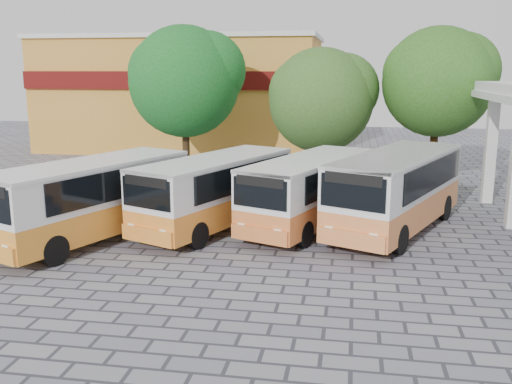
% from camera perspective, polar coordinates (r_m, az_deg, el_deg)
% --- Properties ---
extents(ground, '(90.00, 90.00, 0.00)m').
position_cam_1_polar(ground, '(17.36, 3.33, -7.81)').
color(ground, slate).
rests_on(ground, ground).
extents(shophouse_block, '(20.40, 10.40, 8.30)m').
position_cam_1_polar(shophouse_block, '(44.13, -7.21, 9.79)').
color(shophouse_block, orange).
rests_on(shophouse_block, ground).
extents(bus_far_left, '(5.15, 8.35, 2.81)m').
position_cam_1_polar(bus_far_left, '(20.67, -16.13, -0.32)').
color(bus_far_left, orange).
rests_on(bus_far_left, ground).
extents(bus_centre_left, '(4.99, 8.04, 2.70)m').
position_cam_1_polar(bus_centre_left, '(21.47, -4.04, 0.42)').
color(bus_centre_left, orange).
rests_on(bus_centre_left, ground).
extents(bus_centre_right, '(4.80, 7.94, 2.67)m').
position_cam_1_polar(bus_centre_right, '(21.64, 5.40, 0.45)').
color(bus_centre_right, orange).
rests_on(bus_centre_right, ground).
extents(bus_far_right, '(5.49, 8.69, 2.92)m').
position_cam_1_polar(bus_far_right, '(21.65, 13.94, 0.53)').
color(bus_far_right, orange).
rests_on(bus_far_right, ground).
extents(tree_left, '(6.76, 6.44, 8.45)m').
position_cam_1_polar(tree_left, '(33.86, -7.04, 11.26)').
color(tree_left, '#3E2A16').
rests_on(tree_left, ground).
extents(tree_middle, '(5.77, 5.49, 7.08)m').
position_cam_1_polar(tree_middle, '(30.59, 6.65, 9.44)').
color(tree_middle, '#492C18').
rests_on(tree_middle, ground).
extents(tree_right, '(5.85, 5.58, 8.09)m').
position_cam_1_polar(tree_right, '(30.91, 17.87, 10.77)').
color(tree_right, '#37230D').
rests_on(tree_right, ground).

